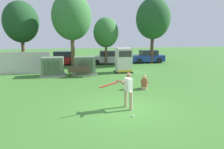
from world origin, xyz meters
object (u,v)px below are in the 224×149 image
object	(u,v)px
transformer_mid_west	(85,66)
parked_car_left_of_center	(63,58)
parked_car_rightmost	(148,57)
batter	(127,89)
seated_spectator	(145,83)
parked_car_right_of_center	(107,58)
backpack	(130,86)
transformer_west	(53,67)
park_bench	(79,71)
sports_ball	(133,116)
generator_enclosure	(124,60)
parked_car_leftmost	(13,60)

from	to	relation	value
transformer_mid_west	parked_car_left_of_center	xyz separation A→B (m)	(-2.18, 6.74, -0.04)
transformer_mid_west	parked_car_rightmost	size ratio (longest dim) A/B	0.49
batter	seated_spectator	xyz separation A→B (m)	(2.08, 3.25, -0.60)
parked_car_left_of_center	parked_car_right_of_center	bearing A→B (deg)	-2.81
backpack	parked_car_right_of_center	size ratio (longest dim) A/B	0.10
backpack	parked_car_left_of_center	size ratio (longest dim) A/B	0.10
transformer_west	park_bench	xyz separation A→B (m)	(2.17, -1.16, -0.25)
transformer_west	sports_ball	size ratio (longest dim) A/B	23.33
backpack	parked_car_rightmost	bearing A→B (deg)	64.19
transformer_mid_west	parked_car_right_of_center	xyz separation A→B (m)	(3.21, 6.48, -0.04)
transformer_mid_west	generator_enclosure	world-z (taller)	generator_enclosure
generator_enclosure	backpack	bearing A→B (deg)	-100.58
transformer_mid_west	parked_car_leftmost	xyz separation A→B (m)	(-7.70, 6.47, -0.04)
backpack	generator_enclosure	bearing A→B (deg)	79.42
generator_enclosure	parked_car_rightmost	bearing A→B (deg)	52.25
generator_enclosure	park_bench	world-z (taller)	generator_enclosure
generator_enclosure	batter	world-z (taller)	generator_enclosure
backpack	parked_car_right_of_center	xyz separation A→B (m)	(0.67, 12.27, 0.54)
sports_ball	backpack	bearing A→B (deg)	75.36
backpack	parked_car_left_of_center	world-z (taller)	parked_car_left_of_center
transformer_mid_west	seated_spectator	world-z (taller)	transformer_mid_west
sports_ball	parked_car_left_of_center	distance (m)	17.33
parked_car_leftmost	parked_car_right_of_center	size ratio (longest dim) A/B	0.97
batter	seated_spectator	world-z (taller)	batter
transformer_mid_west	parked_car_leftmost	bearing A→B (deg)	139.94
transformer_west	generator_enclosure	bearing A→B (deg)	3.69
parked_car_right_of_center	transformer_mid_west	bearing A→B (deg)	-116.35
park_bench	parked_car_left_of_center	distance (m)	8.16
generator_enclosure	parked_car_right_of_center	world-z (taller)	generator_enclosure
seated_spectator	parked_car_leftmost	world-z (taller)	parked_car_leftmost
sports_ball	seated_spectator	distance (m)	4.78
seated_spectator	parked_car_rightmost	distance (m)	13.48
transformer_west	transformer_mid_west	xyz separation A→B (m)	(2.73, 0.09, 0.00)
batter	parked_car_rightmost	distance (m)	17.29
backpack	parked_car_left_of_center	distance (m)	13.41
parked_car_leftmost	parked_car_left_of_center	xyz separation A→B (m)	(5.52, 0.27, 0.00)
park_bench	seated_spectator	size ratio (longest dim) A/B	1.90
park_bench	parked_car_leftmost	bearing A→B (deg)	132.74
generator_enclosure	parked_car_left_of_center	bearing A→B (deg)	132.39
transformer_west	transformer_mid_west	bearing A→B (deg)	1.92
park_bench	parked_car_right_of_center	bearing A→B (deg)	63.99
seated_spectator	parked_car_right_of_center	world-z (taller)	parked_car_right_of_center
transformer_west	batter	size ratio (longest dim) A/B	1.21
backpack	parked_car_rightmost	distance (m)	13.75
generator_enclosure	parked_car_leftmost	world-z (taller)	generator_enclosure
transformer_mid_west	generator_enclosure	size ratio (longest dim) A/B	0.91
park_bench	backpack	distance (m)	5.51
batter	parked_car_left_of_center	bearing A→B (deg)	102.68
parked_car_leftmost	transformer_mid_west	bearing A→B (deg)	-40.06
backpack	park_bench	bearing A→B (deg)	124.32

